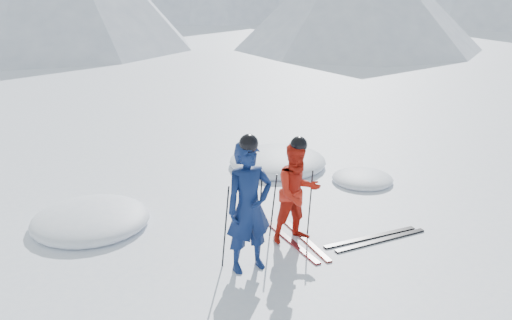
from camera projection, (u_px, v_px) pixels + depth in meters
name	position (u px, v px, depth m)	size (l,w,h in m)	color
ground	(340.00, 220.00, 9.32)	(160.00, 160.00, 0.00)	white
skier_blue	(249.00, 208.00, 7.50)	(0.69, 0.45, 1.90)	#0C1C4A
skier_red	(297.00, 193.00, 8.38)	(0.78, 0.61, 1.61)	red
pole_blue_left	(225.00, 227.00, 7.64)	(0.02, 0.02, 1.27)	black
pole_blue_right	(259.00, 218.00, 7.91)	(0.02, 0.02, 1.27)	black
pole_red_left	(273.00, 205.00, 8.59)	(0.02, 0.02, 1.07)	black
pole_red_right	(310.00, 202.00, 8.70)	(0.02, 0.02, 1.07)	black
ski_worn_left	(289.00, 240.00, 8.60)	(0.09, 1.70, 0.03)	black
ski_worn_right	(303.00, 237.00, 8.68)	(0.09, 1.70, 0.03)	black
ski_loose_a	(370.00, 237.00, 8.68)	(0.09, 1.70, 0.03)	black
ski_loose_b	(381.00, 240.00, 8.58)	(0.09, 1.70, 0.03)	black
snow_lumps	(223.00, 187.00, 10.75)	(6.95, 3.68, 0.47)	white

